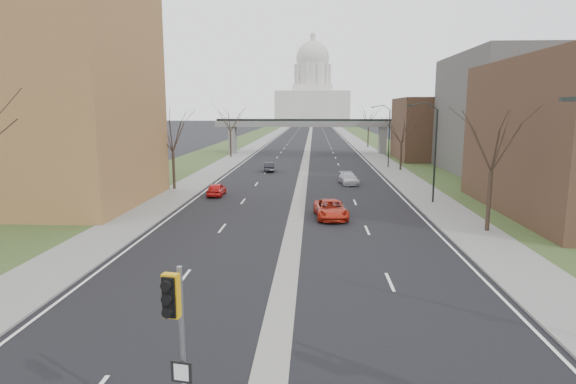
# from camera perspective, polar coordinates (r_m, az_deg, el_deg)

# --- Properties ---
(road_surface) EXTENTS (20.00, 600.00, 0.01)m
(road_surface) POSITION_cam_1_polar(r_m,az_deg,el_deg) (160.35, 2.63, 6.83)
(road_surface) COLOR black
(road_surface) RESTS_ON ground
(median_strip) EXTENTS (1.20, 600.00, 0.02)m
(median_strip) POSITION_cam_1_polar(r_m,az_deg,el_deg) (160.35, 2.63, 6.83)
(median_strip) COLOR gray
(median_strip) RESTS_ON ground
(sidewalk_right) EXTENTS (4.00, 600.00, 0.12)m
(sidewalk_right) POSITION_cam_1_polar(r_m,az_deg,el_deg) (160.69, 6.94, 6.79)
(sidewalk_right) COLOR gray
(sidewalk_right) RESTS_ON ground
(sidewalk_left) EXTENTS (4.00, 600.00, 0.12)m
(sidewalk_left) POSITION_cam_1_polar(r_m,az_deg,el_deg) (160.89, -1.68, 6.86)
(sidewalk_left) COLOR gray
(sidewalk_left) RESTS_ON ground
(grass_verge_right) EXTENTS (8.00, 600.00, 0.10)m
(grass_verge_right) POSITION_cam_1_polar(r_m,az_deg,el_deg) (161.20, 9.09, 6.75)
(grass_verge_right) COLOR #2D401D
(grass_verge_right) RESTS_ON ground
(grass_verge_left) EXTENTS (8.00, 600.00, 0.10)m
(grass_verge_left) POSITION_cam_1_polar(r_m,az_deg,el_deg) (161.50, -3.82, 6.85)
(grass_verge_left) COLOR #2D401D
(grass_verge_left) RESTS_ON ground
(commercial_block_mid) EXTENTS (18.00, 22.00, 15.00)m
(commercial_block_mid) POSITION_cam_1_polar(r_m,az_deg,el_deg) (67.63, 26.62, 8.18)
(commercial_block_mid) COLOR #4F4D48
(commercial_block_mid) RESTS_ON ground
(commercial_block_far) EXTENTS (14.00, 14.00, 10.00)m
(commercial_block_far) POSITION_cam_1_polar(r_m,az_deg,el_deg) (82.82, 17.69, 7.11)
(commercial_block_far) COLOR #483021
(commercial_block_far) RESTS_ON ground
(pedestrian_bridge) EXTENTS (34.00, 3.00, 6.45)m
(pedestrian_bridge) POSITION_cam_1_polar(r_m,az_deg,el_deg) (90.20, 2.27, 7.64)
(pedestrian_bridge) COLOR slate
(pedestrian_bridge) RESTS_ON ground
(capitol) EXTENTS (48.00, 42.00, 55.75)m
(capitol) POSITION_cam_1_polar(r_m,az_deg,el_deg) (330.30, 2.91, 11.55)
(capitol) COLOR beige
(capitol) RESTS_ON ground
(streetlight_mid) EXTENTS (2.61, 0.20, 8.70)m
(streetlight_mid) POSITION_cam_1_polar(r_m,az_deg,el_deg) (43.25, 16.16, 7.78)
(streetlight_mid) COLOR black
(streetlight_mid) RESTS_ON sidewalk_right
(streetlight_far) EXTENTS (2.61, 0.20, 8.70)m
(streetlight_far) POSITION_cam_1_polar(r_m,az_deg,el_deg) (68.83, 11.29, 8.57)
(streetlight_far) COLOR black
(streetlight_far) RESTS_ON sidewalk_right
(tree_left_b) EXTENTS (6.75, 6.75, 8.81)m
(tree_left_b) POSITION_cam_1_polar(r_m,az_deg,el_deg) (50.25, -13.58, 7.29)
(tree_left_b) COLOR #382B21
(tree_left_b) RESTS_ON sidewalk_left
(tree_left_c) EXTENTS (7.65, 7.65, 9.99)m
(tree_left_c) POSITION_cam_1_polar(r_m,az_deg,el_deg) (83.38, -6.88, 8.92)
(tree_left_c) COLOR #382B21
(tree_left_c) RESTS_ON sidewalk_left
(tree_right_a) EXTENTS (7.20, 7.20, 9.40)m
(tree_right_a) POSITION_cam_1_polar(r_m,az_deg,el_deg) (34.23, 23.20, 6.43)
(tree_right_a) COLOR #382B21
(tree_right_a) RESTS_ON sidewalk_right
(tree_right_b) EXTENTS (6.30, 6.30, 8.22)m
(tree_right_b) POSITION_cam_1_polar(r_m,az_deg,el_deg) (66.22, 13.36, 7.47)
(tree_right_b) COLOR #382B21
(tree_right_b) RESTS_ON sidewalk_right
(tree_right_c) EXTENTS (7.65, 7.65, 9.99)m
(tree_right_c) POSITION_cam_1_polar(r_m,az_deg,el_deg) (105.79, 9.55, 9.02)
(tree_right_c) COLOR #382B21
(tree_right_c) RESTS_ON sidewalk_right
(signal_pole_median) EXTENTS (0.56, 0.77, 4.60)m
(signal_pole_median) POSITION_cam_1_polar(r_m,az_deg,el_deg) (11.72, -13.06, -15.47)
(signal_pole_median) COLOR gray
(signal_pole_median) RESTS_ON ground
(car_left_near) EXTENTS (1.52, 3.68, 1.25)m
(car_left_near) POSITION_cam_1_polar(r_m,az_deg,el_deg) (46.51, -8.48, 0.33)
(car_left_near) COLOR red
(car_left_near) RESTS_ON ground
(car_left_far) EXTENTS (1.59, 3.84, 1.23)m
(car_left_far) POSITION_cam_1_polar(r_m,az_deg,el_deg) (64.15, -2.25, 3.00)
(car_left_far) COLOR black
(car_left_far) RESTS_ON ground
(car_right_near) EXTENTS (2.73, 5.13, 1.37)m
(car_right_near) POSITION_cam_1_polar(r_m,az_deg,el_deg) (36.65, 5.09, -2.04)
(car_right_near) COLOR #B22413
(car_right_near) RESTS_ON ground
(car_right_mid) EXTENTS (2.28, 4.48, 1.25)m
(car_right_mid) POSITION_cam_1_polar(r_m,az_deg,el_deg) (53.57, 7.18, 1.59)
(car_right_mid) COLOR #B3B2BA
(car_right_mid) RESTS_ON ground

